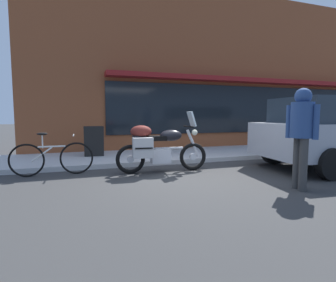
# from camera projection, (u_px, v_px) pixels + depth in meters

# --- Properties ---
(ground_plane) EXTENTS (80.00, 80.00, 0.00)m
(ground_plane) POSITION_uv_depth(u_px,v_px,m) (185.00, 176.00, 5.81)
(ground_plane) COLOR #333333
(storefront_building) EXTENTS (18.00, 0.90, 5.97)m
(storefront_building) POSITION_uv_depth(u_px,v_px,m) (261.00, 76.00, 10.91)
(storefront_building) COLOR brown
(storefront_building) RESTS_ON ground_plane
(touring_motorcycle) EXTENTS (2.15, 0.62, 1.41)m
(touring_motorcycle) POSITION_uv_depth(u_px,v_px,m) (157.00, 146.00, 6.10)
(touring_motorcycle) COLOR black
(touring_motorcycle) RESTS_ON ground_plane
(parked_bicycle) EXTENTS (1.72, 0.48, 0.95)m
(parked_bicycle) POSITION_uv_depth(u_px,v_px,m) (52.00, 158.00, 5.83)
(parked_bicycle) COLOR black
(parked_bicycle) RESTS_ON ground_plane
(pedestrian_walking) EXTENTS (0.49, 0.53, 1.78)m
(pedestrian_walking) POSITION_uv_depth(u_px,v_px,m) (302.00, 126.00, 4.63)
(pedestrian_walking) COLOR #343434
(pedestrian_walking) RESTS_ON ground_plane
(sandwich_board_sign) EXTENTS (0.55, 0.40, 0.87)m
(sandwich_board_sign) POSITION_uv_depth(u_px,v_px,m) (94.00, 141.00, 7.77)
(sandwich_board_sign) COLOR black
(sandwich_board_sign) RESTS_ON sidewalk_curb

